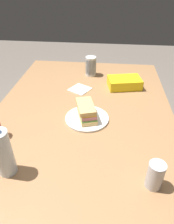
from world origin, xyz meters
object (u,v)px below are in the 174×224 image
(chip_bag, at_px, (124,83))
(soda_can_silver, at_px, (155,175))
(sandwich, at_px, (87,111))
(plastic_cup_stack, at_px, (91,66))
(dining_table, at_px, (81,132))
(paper_plate, at_px, (87,118))
(water_bottle_tall, at_px, (3,153))

(chip_bag, height_order, soda_can_silver, soda_can_silver)
(sandwich, xyz_separation_m, chip_bag, (0.42, -0.23, -0.02))
(sandwich, bearing_deg, soda_can_silver, -143.15)
(sandwich, height_order, plastic_cup_stack, plastic_cup_stack)
(dining_table, distance_m, plastic_cup_stack, 0.65)
(soda_can_silver, bearing_deg, chip_bag, 5.71)
(sandwich, height_order, chip_bag, sandwich)
(sandwich, bearing_deg, dining_table, 132.77)
(paper_plate, relative_size, plastic_cup_stack, 1.68)
(plastic_cup_stack, xyz_separation_m, soda_can_silver, (-1.02, -0.34, -0.01))
(paper_plate, bearing_deg, soda_can_silver, -143.21)
(paper_plate, bearing_deg, plastic_cup_stack, 2.98)
(chip_bag, height_order, plastic_cup_stack, plastic_cup_stack)
(dining_table, height_order, soda_can_silver, soda_can_silver)
(sandwich, distance_m, water_bottle_tall, 0.51)
(paper_plate, height_order, chip_bag, chip_bag)
(dining_table, relative_size, chip_bag, 7.75)
(dining_table, bearing_deg, chip_bag, -30.41)
(paper_plate, height_order, soda_can_silver, soda_can_silver)
(dining_table, distance_m, paper_plate, 0.09)
(chip_bag, distance_m, plastic_cup_stack, 0.32)
(plastic_cup_stack, bearing_deg, sandwich, -177.27)
(chip_bag, distance_m, soda_can_silver, 0.84)
(dining_table, xyz_separation_m, sandwich, (0.03, -0.03, 0.13))
(dining_table, bearing_deg, plastic_cup_stack, -0.25)
(dining_table, height_order, sandwich, sandwich)
(chip_bag, bearing_deg, dining_table, -132.25)
(dining_table, height_order, water_bottle_tall, water_bottle_tall)
(paper_plate, bearing_deg, dining_table, 127.18)
(paper_plate, bearing_deg, chip_bag, -28.44)
(paper_plate, height_order, sandwich, sandwich)
(dining_table, relative_size, paper_plate, 7.11)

